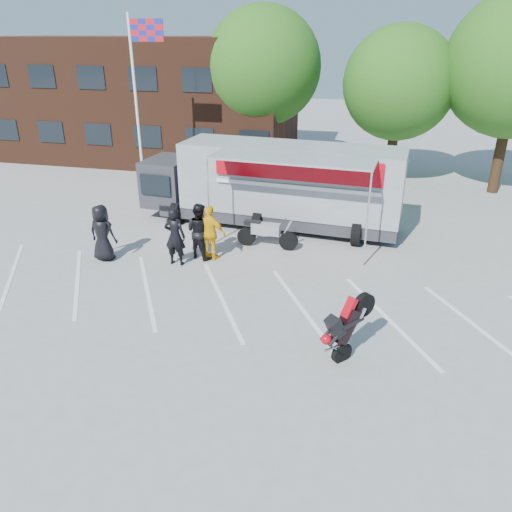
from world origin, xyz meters
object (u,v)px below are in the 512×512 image
at_px(tree_mid, 399,84).
at_px(spectator_leather_b, 175,237).
at_px(spectator_leather_c, 199,231).
at_px(tree_left, 263,67).
at_px(parked_motorcycle, 267,247).
at_px(flagpole, 140,86).
at_px(spectator_leather_a, 102,233).
at_px(spectator_hivis, 211,233).
at_px(stunt_bike_rider, 358,353).
at_px(transporter_truck, 277,226).

xyz_separation_m(tree_mid, spectator_leather_b, (-7.02, -12.02, -3.94)).
bearing_deg(spectator_leather_c, tree_left, -67.87).
distance_m(tree_left, parked_motorcycle, 12.54).
distance_m(flagpole, spectator_leather_a, 8.50).
bearing_deg(spectator_leather_c, spectator_hivis, -168.08).
bearing_deg(stunt_bike_rider, transporter_truck, 156.38).
height_order(transporter_truck, stunt_bike_rider, transporter_truck).
relative_size(tree_left, spectator_leather_c, 4.37).
height_order(tree_mid, parked_motorcycle, tree_mid).
distance_m(parked_motorcycle, spectator_leather_a, 5.83).
xyz_separation_m(tree_left, parked_motorcycle, (2.68, -10.92, -5.57)).
xyz_separation_m(tree_left, stunt_bike_rider, (6.28, -16.83, -5.57)).
xyz_separation_m(tree_mid, spectator_hivis, (-5.99, -11.37, -3.97)).
height_order(transporter_truck, parked_motorcycle, transporter_truck).
bearing_deg(spectator_leather_b, flagpole, -57.40).
distance_m(stunt_bike_rider, spectator_leather_b, 7.42).
relative_size(stunt_bike_rider, spectator_leather_b, 0.92).
distance_m(flagpole, spectator_leather_b, 9.14).
bearing_deg(stunt_bike_rider, parked_motorcycle, 163.55).
bearing_deg(flagpole, tree_mid, 23.97).
bearing_deg(parked_motorcycle, spectator_leather_c, 126.37).
bearing_deg(flagpole, tree_left, 54.72).
bearing_deg(flagpole, stunt_bike_rider, -45.82).
bearing_deg(tree_left, parked_motorcycle, -76.21).
height_order(spectator_leather_a, spectator_leather_b, spectator_leather_b).
height_order(tree_left, stunt_bike_rider, tree_left).
relative_size(parked_motorcycle, spectator_leather_a, 1.17).
bearing_deg(flagpole, spectator_leather_a, -76.98).
distance_m(tree_left, stunt_bike_rider, 18.80).
height_order(tree_mid, spectator_leather_c, tree_mid).
height_order(flagpole, spectator_hivis, flagpole).
height_order(parked_motorcycle, spectator_leather_a, spectator_leather_a).
distance_m(tree_left, spectator_leather_b, 13.80).
bearing_deg(flagpole, spectator_hivis, -50.48).
xyz_separation_m(flagpole, tree_mid, (11.24, 5.00, -0.11)).
bearing_deg(tree_mid, spectator_leather_c, -119.56).
xyz_separation_m(spectator_leather_a, spectator_leather_b, (2.55, 0.25, 0.01)).
distance_m(transporter_truck, spectator_leather_a, 7.01).
xyz_separation_m(stunt_bike_rider, spectator_leather_b, (-6.29, 3.80, 1.00)).
xyz_separation_m(spectator_leather_c, spectator_hivis, (0.43, -0.06, -0.02)).
xyz_separation_m(transporter_truck, spectator_leather_b, (-2.63, -4.37, 1.00)).
xyz_separation_m(stunt_bike_rider, spectator_hivis, (-5.27, 4.46, 0.97)).
bearing_deg(stunt_bike_rider, spectator_hivis, -178.03).
bearing_deg(spectator_hivis, spectator_leather_a, 25.11).
height_order(spectator_leather_a, spectator_hivis, spectator_leather_a).
height_order(tree_left, parked_motorcycle, tree_left).
distance_m(transporter_truck, parked_motorcycle, 2.27).
height_order(flagpole, spectator_leather_c, flagpole).
bearing_deg(spectator_leather_a, spectator_hivis, -160.61).
bearing_deg(flagpole, spectator_leather_c, -52.60).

